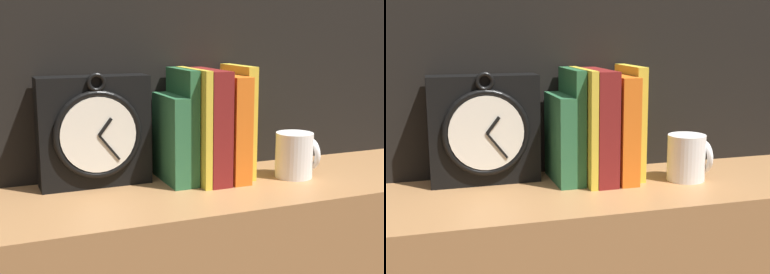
% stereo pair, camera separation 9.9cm
% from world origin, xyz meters
% --- Properties ---
extents(clock, '(0.21, 0.08, 0.22)m').
position_xyz_m(clock, '(-0.16, 0.10, 0.97)').
color(clock, black).
rests_on(clock, bookshelf).
extents(book_slot0_green, '(0.03, 0.13, 0.17)m').
position_xyz_m(book_slot0_green, '(-0.02, 0.07, 0.95)').
color(book_slot0_green, '#2B663E').
rests_on(book_slot0_green, bookshelf).
extents(book_slot1_green, '(0.02, 0.13, 0.22)m').
position_xyz_m(book_slot1_green, '(0.01, 0.07, 0.98)').
color(book_slot1_green, '#2A6239').
rests_on(book_slot1_green, bookshelf).
extents(book_slot2_yellow, '(0.01, 0.16, 0.22)m').
position_xyz_m(book_slot2_yellow, '(0.03, 0.06, 0.98)').
color(book_slot2_yellow, gold).
rests_on(book_slot2_yellow, bookshelf).
extents(book_slot3_maroon, '(0.04, 0.16, 0.22)m').
position_xyz_m(book_slot3_maroon, '(0.06, 0.06, 0.98)').
color(book_slot3_maroon, maroon).
rests_on(book_slot3_maroon, bookshelf).
extents(book_slot4_orange, '(0.04, 0.16, 0.21)m').
position_xyz_m(book_slot4_orange, '(0.10, 0.06, 0.97)').
color(book_slot4_orange, orange).
rests_on(book_slot4_orange, bookshelf).
extents(book_slot5_yellow, '(0.02, 0.13, 0.23)m').
position_xyz_m(book_slot5_yellow, '(0.13, 0.07, 0.98)').
color(book_slot5_yellow, gold).
rests_on(book_slot5_yellow, bookshelf).
extents(mug, '(0.08, 0.08, 0.09)m').
position_xyz_m(mug, '(0.23, 0.01, 0.91)').
color(mug, white).
rests_on(mug, bookshelf).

